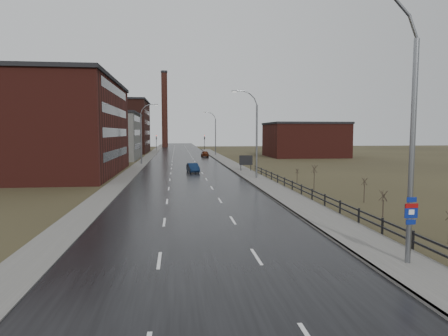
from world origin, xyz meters
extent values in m
plane|color=#2D2819|center=(0.00, 0.00, 0.00)|extent=(320.00, 320.00, 0.00)
cube|color=black|center=(0.00, 60.00, 0.03)|extent=(14.00, 300.00, 0.06)
cube|color=#595651|center=(8.60, 35.00, 0.09)|extent=(3.20, 180.00, 0.18)
cube|color=slate|center=(7.08, 35.00, 0.09)|extent=(0.16, 180.00, 0.18)
cube|color=#595651|center=(-8.20, 60.00, 0.06)|extent=(2.40, 260.00, 0.12)
cube|color=#471914|center=(-21.00, 45.00, 6.50)|extent=(22.00, 28.00, 13.00)
cube|color=black|center=(-21.00, 45.00, 13.25)|extent=(22.44, 28.56, 0.50)
cube|color=black|center=(-10.02, 45.00, 3.00)|extent=(0.06, 22.40, 1.20)
cube|color=black|center=(-10.02, 45.00, 6.00)|extent=(0.06, 22.40, 1.20)
cube|color=black|center=(-10.02, 45.00, 9.00)|extent=(0.06, 22.40, 1.20)
cube|color=black|center=(-10.02, 45.00, 12.00)|extent=(0.06, 22.40, 1.20)
cube|color=slate|center=(-18.00, 78.00, 5.00)|extent=(16.00, 20.00, 10.00)
cube|color=black|center=(-18.00, 78.00, 10.25)|extent=(16.32, 20.40, 0.50)
cube|color=black|center=(-10.02, 78.00, 3.00)|extent=(0.06, 16.00, 1.20)
cube|color=black|center=(-10.02, 78.00, 6.00)|extent=(0.06, 16.00, 1.20)
cube|color=black|center=(-10.02, 78.00, 9.00)|extent=(0.06, 16.00, 1.20)
cube|color=#331611|center=(-23.00, 108.00, 7.50)|extent=(26.00, 24.00, 15.00)
cube|color=black|center=(-23.00, 108.00, 15.25)|extent=(26.52, 24.48, 0.50)
cube|color=black|center=(-10.02, 108.00, 3.00)|extent=(0.06, 19.20, 1.20)
cube|color=black|center=(-10.02, 108.00, 6.00)|extent=(0.06, 19.20, 1.20)
cube|color=black|center=(-10.02, 108.00, 9.00)|extent=(0.06, 19.20, 1.20)
cube|color=black|center=(-10.02, 108.00, 12.00)|extent=(0.06, 19.20, 1.20)
cube|color=#471914|center=(30.30, 82.00, 4.00)|extent=(18.00, 16.00, 8.00)
cube|color=black|center=(30.30, 82.00, 8.25)|extent=(18.36, 16.32, 0.50)
cylinder|color=#331611|center=(-6.00, 150.00, 15.00)|extent=(2.40, 2.40, 30.00)
cylinder|color=black|center=(-6.00, 150.00, 30.30)|extent=(2.70, 2.70, 0.80)
cylinder|color=slate|center=(8.80, 2.00, 5.00)|extent=(0.24, 0.24, 10.00)
cylinder|color=slate|center=(8.61, 2.00, 10.46)|extent=(0.57, 0.14, 1.12)
cylinder|color=slate|center=(8.06, 2.00, 11.28)|extent=(0.91, 0.14, 0.91)
cube|color=navy|center=(8.80, 1.88, 3.05)|extent=(0.45, 0.04, 0.22)
cube|color=navy|center=(8.80, 1.88, 2.55)|extent=(0.60, 0.04, 0.65)
cube|color=maroon|center=(8.80, 1.87, 2.78)|extent=(0.60, 0.04, 0.20)
cube|color=navy|center=(8.80, 1.88, 2.05)|extent=(0.45, 0.04, 0.22)
cube|color=silver|center=(8.80, 1.86, 2.50)|extent=(0.26, 0.02, 0.22)
cylinder|color=slate|center=(8.80, 36.00, 4.75)|extent=(0.24, 0.24, 9.50)
cylinder|color=slate|center=(8.63, 36.00, 9.90)|extent=(0.51, 0.14, 0.98)
cylinder|color=slate|center=(8.16, 36.00, 10.62)|extent=(0.81, 0.14, 0.81)
cylinder|color=slate|center=(7.44, 36.00, 11.09)|extent=(0.98, 0.14, 0.51)
cylinder|color=slate|center=(6.60, 36.00, 11.26)|extent=(1.01, 0.14, 0.14)
cube|color=slate|center=(5.91, 36.00, 11.21)|extent=(0.70, 0.28, 0.18)
cube|color=silver|center=(5.91, 36.00, 11.11)|extent=(0.50, 0.20, 0.04)
cylinder|color=slate|center=(-8.00, 62.00, 4.75)|extent=(0.24, 0.24, 9.50)
cylinder|color=slate|center=(-7.83, 62.00, 9.90)|extent=(0.51, 0.14, 0.98)
cylinder|color=slate|center=(-7.36, 62.00, 10.62)|extent=(0.81, 0.14, 0.81)
cylinder|color=slate|center=(-6.64, 62.00, 11.09)|extent=(0.98, 0.14, 0.51)
cylinder|color=slate|center=(-5.80, 62.00, 11.26)|extent=(1.01, 0.14, 0.14)
cube|color=slate|center=(-5.11, 62.00, 11.21)|extent=(0.70, 0.28, 0.18)
cube|color=silver|center=(-5.11, 62.00, 11.11)|extent=(0.50, 0.20, 0.04)
cylinder|color=slate|center=(8.80, 90.00, 4.75)|extent=(0.24, 0.24, 9.50)
cylinder|color=slate|center=(8.63, 90.00, 9.90)|extent=(0.51, 0.14, 0.98)
cylinder|color=slate|center=(8.16, 90.00, 10.62)|extent=(0.81, 0.14, 0.81)
cylinder|color=slate|center=(7.44, 90.00, 11.09)|extent=(0.98, 0.14, 0.51)
cylinder|color=slate|center=(6.60, 90.00, 11.26)|extent=(1.01, 0.14, 0.14)
cube|color=slate|center=(5.91, 90.00, 11.21)|extent=(0.70, 0.28, 0.18)
cube|color=silver|center=(5.91, 90.00, 11.11)|extent=(0.50, 0.20, 0.04)
cube|color=black|center=(10.30, 4.00, 0.55)|extent=(0.10, 0.10, 1.10)
cube|color=black|center=(10.30, 7.00, 0.55)|extent=(0.10, 0.10, 1.10)
cube|color=black|center=(10.30, 10.00, 0.55)|extent=(0.10, 0.10, 1.10)
cube|color=black|center=(10.30, 13.00, 0.55)|extent=(0.10, 0.10, 1.10)
cube|color=black|center=(10.30, 16.00, 0.55)|extent=(0.10, 0.10, 1.10)
cube|color=black|center=(10.30, 19.00, 0.55)|extent=(0.10, 0.10, 1.10)
cube|color=black|center=(10.30, 22.00, 0.55)|extent=(0.10, 0.10, 1.10)
cube|color=black|center=(10.30, 25.00, 0.55)|extent=(0.10, 0.10, 1.10)
cube|color=black|center=(10.30, 28.00, 0.55)|extent=(0.10, 0.10, 1.10)
cube|color=black|center=(10.30, 31.00, 0.55)|extent=(0.10, 0.10, 1.10)
cube|color=black|center=(10.30, 34.00, 0.55)|extent=(0.10, 0.10, 1.10)
cube|color=black|center=(10.30, 37.00, 0.55)|extent=(0.10, 0.10, 1.10)
cube|color=black|center=(10.30, 40.00, 0.55)|extent=(0.10, 0.10, 1.10)
cube|color=black|center=(10.30, 43.00, 0.55)|extent=(0.10, 0.10, 1.10)
cube|color=black|center=(10.30, 18.50, 0.95)|extent=(0.08, 53.00, 0.10)
cube|color=black|center=(10.30, 18.50, 0.55)|extent=(0.08, 53.00, 0.10)
cylinder|color=#382D23|center=(11.72, 9.57, 0.85)|extent=(0.08, 0.08, 1.69)
cylinder|color=#382D23|center=(11.77, 9.57, 1.94)|extent=(0.04, 0.57, 0.67)
cylinder|color=#382D23|center=(11.73, 9.62, 1.94)|extent=(0.54, 0.22, 0.68)
cylinder|color=#382D23|center=(11.68, 9.60, 1.94)|extent=(0.33, 0.48, 0.69)
cylinder|color=#382D23|center=(11.68, 9.54, 1.94)|extent=(0.33, 0.48, 0.69)
cylinder|color=#382D23|center=(11.73, 9.53, 1.94)|extent=(0.54, 0.22, 0.68)
cylinder|color=#382D23|center=(14.51, 17.84, 0.79)|extent=(0.08, 0.08, 1.58)
cylinder|color=#382D23|center=(14.56, 17.84, 1.82)|extent=(0.04, 0.54, 0.63)
cylinder|color=#382D23|center=(14.53, 17.88, 1.82)|extent=(0.51, 0.20, 0.63)
cylinder|color=#382D23|center=(14.47, 17.87, 1.82)|extent=(0.31, 0.45, 0.64)
cylinder|color=#382D23|center=(14.47, 17.81, 1.82)|extent=(0.31, 0.45, 0.64)
cylinder|color=#382D23|center=(14.53, 17.79, 1.82)|extent=(0.51, 0.20, 0.63)
cylinder|color=#382D23|center=(12.42, 24.49, 1.00)|extent=(0.08, 0.08, 2.01)
cylinder|color=#382D23|center=(12.47, 24.49, 2.31)|extent=(0.04, 0.67, 0.79)
cylinder|color=#382D23|center=(12.44, 24.54, 2.31)|extent=(0.64, 0.25, 0.80)
cylinder|color=#382D23|center=(12.38, 24.52, 2.31)|extent=(0.38, 0.57, 0.81)
cylinder|color=#382D23|center=(12.38, 24.46, 2.31)|extent=(0.38, 0.57, 0.81)
cylinder|color=#382D23|center=(12.44, 24.44, 2.31)|extent=(0.64, 0.25, 0.80)
cylinder|color=#382D23|center=(12.53, 30.57, 0.66)|extent=(0.08, 0.08, 1.32)
cylinder|color=#382D23|center=(12.58, 30.57, 1.52)|extent=(0.04, 0.45, 0.53)
cylinder|color=#382D23|center=(12.54, 30.62, 1.52)|extent=(0.43, 0.18, 0.53)
cylinder|color=#382D23|center=(12.49, 30.60, 1.52)|extent=(0.26, 0.38, 0.54)
cylinder|color=#382D23|center=(12.49, 30.54, 1.52)|extent=(0.26, 0.38, 0.54)
cylinder|color=#382D23|center=(12.54, 30.52, 1.52)|extent=(0.43, 0.18, 0.53)
cube|color=black|center=(8.32, 45.65, 0.90)|extent=(0.10, 0.10, 1.80)
cube|color=black|center=(9.88, 45.65, 0.90)|extent=(0.10, 0.10, 1.80)
cube|color=silver|center=(9.10, 45.60, 1.79)|extent=(1.94, 0.08, 1.38)
cube|color=black|center=(9.10, 45.55, 1.79)|extent=(2.04, 0.04, 1.48)
cylinder|color=black|center=(-8.00, 120.00, 2.60)|extent=(0.16, 0.16, 5.20)
imported|color=black|center=(-8.00, 120.00, 4.75)|extent=(0.58, 2.73, 1.10)
sphere|color=#FF190C|center=(-8.00, 119.85, 5.05)|extent=(0.18, 0.18, 0.18)
cylinder|color=black|center=(8.00, 120.00, 2.60)|extent=(0.16, 0.16, 5.20)
imported|color=black|center=(8.00, 120.00, 4.75)|extent=(0.58, 2.73, 1.10)
sphere|color=#FF190C|center=(8.00, 119.85, 5.05)|extent=(0.18, 0.18, 0.18)
imported|color=#0B1B38|center=(0.99, 45.20, 0.68)|extent=(1.93, 4.30, 1.37)
imported|color=#511E0D|center=(5.50, 83.17, 0.75)|extent=(1.79, 4.43, 1.51)
camera|label=1|loc=(-1.46, -14.34, 5.99)|focal=32.00mm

